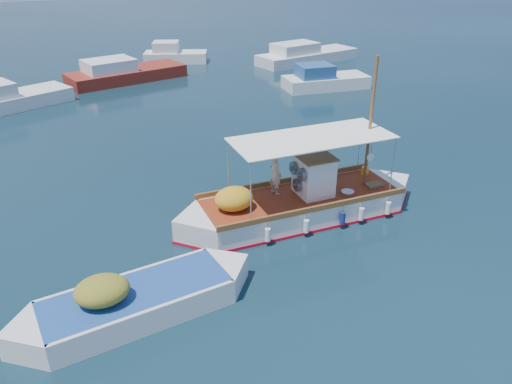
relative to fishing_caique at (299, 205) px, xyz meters
name	(u,v)px	position (x,y,z in m)	size (l,w,h in m)	color
ground	(283,223)	(-0.70, -0.18, -0.49)	(160.00, 160.00, 0.00)	black
fishing_caique	(299,205)	(0.00, 0.00, 0.00)	(9.11, 2.76, 5.56)	white
dinghy	(135,304)	(-6.11, -3.17, -0.15)	(6.46, 2.64, 1.60)	white
bg_boat_nw	(3,101)	(-10.54, 17.31, 0.01)	(7.34, 5.25, 1.80)	silver
bg_boat_n	(123,74)	(-3.28, 21.61, 0.01)	(8.43, 4.97, 1.80)	maroon
bg_boat_ne	(323,81)	(8.75, 15.03, 0.01)	(5.62, 2.53, 1.80)	silver
bg_boat_e	(305,56)	(11.06, 22.70, 0.01)	(8.96, 4.62, 1.80)	silver
bg_boat_far_n	(174,56)	(1.29, 26.43, 0.01)	(5.27, 3.43, 1.80)	silver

